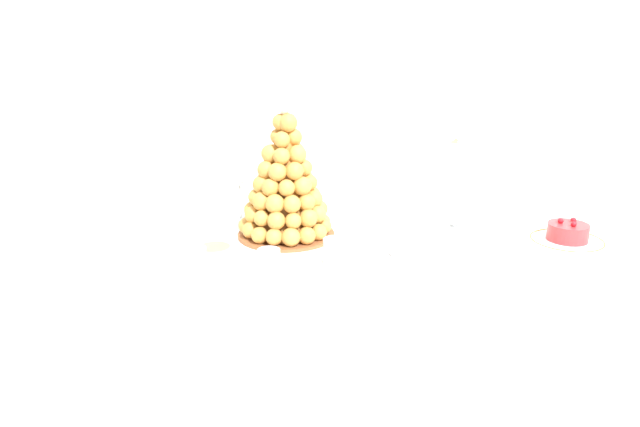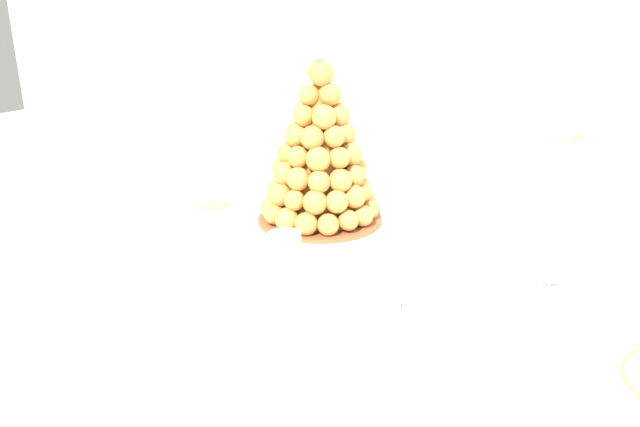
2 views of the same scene
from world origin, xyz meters
The scene contains 10 objects.
buffet_table centered at (0.00, 0.00, 0.72)m, with size 1.75×1.02×0.80m.
serving_tray centered at (-0.22, 0.04, 0.81)m, with size 0.63×0.37×0.02m.
croquembouche centered at (-0.21, 0.11, 0.94)m, with size 0.24×0.24×0.34m.
dessert_cup_left centered at (-0.44, -0.07, 0.84)m, with size 0.05×0.05×0.06m.
dessert_cup_mid_left centered at (-0.29, -0.09, 0.83)m, with size 0.05×0.05×0.05m.
dessert_cup_centre centered at (-0.14, -0.09, 0.84)m, with size 0.05×0.05×0.06m.
dessert_cup_mid_right centered at (0.02, -0.08, 0.84)m, with size 0.05×0.05×0.06m.
creme_brulee_ramekin centered at (-0.39, 0.02, 0.82)m, with size 0.08×0.08×0.02m.
macaron_goblet centered at (0.24, 0.08, 0.94)m, with size 0.12×0.12×0.24m.
wine_glass centered at (-0.29, 0.31, 0.92)m, with size 0.06×0.06×0.16m.
Camera 2 is at (0.41, -0.84, 1.23)m, focal length 34.84 mm.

